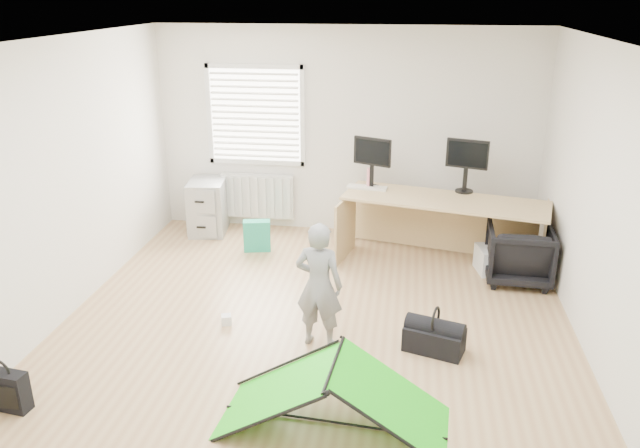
# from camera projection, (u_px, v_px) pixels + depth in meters

# --- Properties ---
(ground) EXTENTS (5.50, 5.50, 0.00)m
(ground) POSITION_uv_depth(u_px,v_px,m) (314.00, 330.00, 6.06)
(ground) COLOR tan
(ground) RESTS_ON ground
(back_wall) EXTENTS (5.00, 0.02, 2.70)m
(back_wall) POSITION_uv_depth(u_px,v_px,m) (346.00, 133.00, 8.13)
(back_wall) COLOR silver
(back_wall) RESTS_ON ground
(window) EXTENTS (1.20, 0.06, 1.20)m
(window) POSITION_uv_depth(u_px,v_px,m) (255.00, 115.00, 8.18)
(window) COLOR silver
(window) RESTS_ON back_wall
(radiator) EXTENTS (1.00, 0.12, 0.60)m
(radiator) POSITION_uv_depth(u_px,v_px,m) (258.00, 196.00, 8.54)
(radiator) COLOR silver
(radiator) RESTS_ON back_wall
(desk) EXTENTS (2.47, 1.25, 0.81)m
(desk) POSITION_uv_depth(u_px,v_px,m) (443.00, 231.00, 7.42)
(desk) COLOR tan
(desk) RESTS_ON ground
(filing_cabinet) EXTENTS (0.54, 0.68, 0.72)m
(filing_cabinet) POSITION_uv_depth(u_px,v_px,m) (208.00, 206.00, 8.39)
(filing_cabinet) COLOR #9EA1A3
(filing_cabinet) RESTS_ON ground
(monitor_left) EXTENTS (0.49, 0.29, 0.46)m
(monitor_left) POSITION_uv_depth(u_px,v_px,m) (372.00, 170.00, 7.61)
(monitor_left) COLOR black
(monitor_left) RESTS_ON desk
(monitor_right) EXTENTS (0.51, 0.24, 0.48)m
(monitor_right) POSITION_uv_depth(u_px,v_px,m) (466.00, 173.00, 7.46)
(monitor_right) COLOR black
(monitor_right) RESTS_ON desk
(keyboard) EXTENTS (0.51, 0.23, 0.02)m
(keyboard) POSITION_uv_depth(u_px,v_px,m) (367.00, 188.00, 7.67)
(keyboard) COLOR beige
(keyboard) RESTS_ON desk
(thermos) EXTENTS (0.07, 0.07, 0.25)m
(thermos) POSITION_uv_depth(u_px,v_px,m) (369.00, 178.00, 7.67)
(thermos) COLOR #D0747B
(thermos) RESTS_ON desk
(office_chair) EXTENTS (0.73, 0.75, 0.65)m
(office_chair) POSITION_uv_depth(u_px,v_px,m) (519.00, 254.00, 6.97)
(office_chair) COLOR black
(office_chair) RESTS_ON ground
(person) EXTENTS (0.48, 0.35, 1.20)m
(person) POSITION_uv_depth(u_px,v_px,m) (319.00, 285.00, 5.61)
(person) COLOR gray
(person) RESTS_ON ground
(kite) EXTENTS (1.77, 0.89, 0.53)m
(kite) POSITION_uv_depth(u_px,v_px,m) (333.00, 394.00, 4.65)
(kite) COLOR #1DD213
(kite) RESTS_ON ground
(storage_crate) EXTENTS (0.60, 0.48, 0.30)m
(storage_crate) POSITION_uv_depth(u_px,v_px,m) (501.00, 259.00, 7.27)
(storage_crate) COLOR silver
(storage_crate) RESTS_ON ground
(tote_bag) EXTENTS (0.36, 0.21, 0.40)m
(tote_bag) POSITION_uv_depth(u_px,v_px,m) (257.00, 236.00, 7.84)
(tote_bag) COLOR #1F9670
(tote_bag) RESTS_ON ground
(laptop_bag) EXTENTS (0.45, 0.19, 0.33)m
(laptop_bag) POSITION_uv_depth(u_px,v_px,m) (2.00, 390.00, 4.87)
(laptop_bag) COLOR black
(laptop_bag) RESTS_ON ground
(white_box) EXTENTS (0.12, 0.12, 0.10)m
(white_box) POSITION_uv_depth(u_px,v_px,m) (226.00, 320.00, 6.14)
(white_box) COLOR silver
(white_box) RESTS_ON ground
(duffel_bag) EXTENTS (0.59, 0.42, 0.23)m
(duffel_bag) POSITION_uv_depth(u_px,v_px,m) (434.00, 340.00, 5.66)
(duffel_bag) COLOR black
(duffel_bag) RESTS_ON ground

